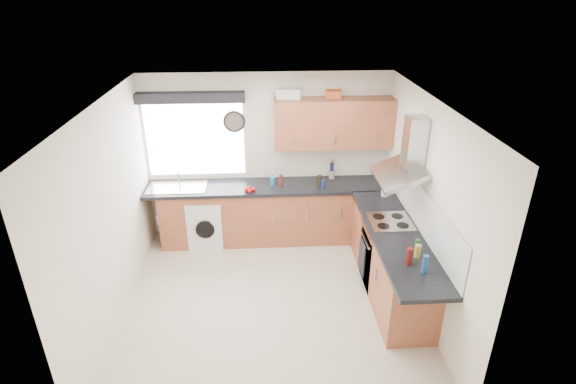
{
  "coord_description": "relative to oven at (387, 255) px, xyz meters",
  "views": [
    {
      "loc": [
        -0.07,
        -4.52,
        3.65
      ],
      "look_at": [
        0.25,
        0.85,
        1.1
      ],
      "focal_mm": 28.0,
      "sensor_mm": 36.0,
      "label": 1
    }
  ],
  "objects": [
    {
      "name": "wall_front",
      "position": [
        -1.5,
        -2.1,
        0.82
      ],
      "size": [
        3.6,
        0.02,
        2.5
      ],
      "primitive_type": "cube",
      "color": "silver",
      "rests_on": "ground_plane"
    },
    {
      "name": "ceiling",
      "position": [
        -1.5,
        -0.3,
        2.08
      ],
      "size": [
        3.6,
        3.6,
        0.02
      ],
      "primitive_type": "cube",
      "color": "white",
      "rests_on": "wall_back"
    },
    {
      "name": "ground_plane",
      "position": [
        -1.5,
        -0.3,
        -0.42
      ],
      "size": [
        3.6,
        3.6,
        0.0
      ],
      "primitive_type": "plane",
      "color": "beige"
    },
    {
      "name": "bottle_0",
      "position": [
        0.09,
        -0.72,
        0.57
      ],
      "size": [
        0.05,
        0.05,
        0.18
      ],
      "primitive_type": "cylinder",
      "color": "#17411E",
      "rests_on": "worktop_right"
    },
    {
      "name": "jar_2",
      "position": [
        -0.54,
        1.4,
        0.61
      ],
      "size": [
        0.06,
        0.06,
        0.25
      ],
      "primitive_type": "cylinder",
      "color": "#1C164B",
      "rests_on": "worktop_back"
    },
    {
      "name": "upper_cabinets",
      "position": [
        -0.55,
        1.32,
        1.38
      ],
      "size": [
        1.7,
        0.35,
        0.7
      ],
      "primitive_type": "cube",
      "color": "brown",
      "rests_on": "wall_back"
    },
    {
      "name": "base_cab_right",
      "position": [
        0.01,
        -0.15,
        0.01
      ],
      "size": [
        0.58,
        2.1,
        0.86
      ],
      "primitive_type": "cube",
      "color": "brown",
      "rests_on": "ground_plane"
    },
    {
      "name": "splashback",
      "position": [
        0.29,
        0.0,
        0.75
      ],
      "size": [
        0.01,
        3.0,
        0.54
      ],
      "primitive_type": "cube",
      "color": "white",
      "rests_on": "wall_right"
    },
    {
      "name": "storage_box",
      "position": [
        -0.56,
        1.42,
        1.78
      ],
      "size": [
        0.25,
        0.22,
        0.1
      ],
      "primitive_type": "cube",
      "rotation": [
        0.0,
        0.0,
        -0.17
      ],
      "color": "#C35023",
      "rests_on": "upper_cabinets"
    },
    {
      "name": "washing_machine",
      "position": [
        -2.44,
        1.14,
        -0.05
      ],
      "size": [
        0.54,
        0.52,
        0.75
      ],
      "primitive_type": "cube",
      "rotation": [
        0.0,
        0.0,
        -0.06
      ],
      "color": "silver",
      "rests_on": "ground_plane"
    },
    {
      "name": "sink",
      "position": [
        -2.83,
        1.2,
        0.52
      ],
      "size": [
        0.84,
        0.46,
        0.1
      ],
      "primitive_type": null,
      "color": "#ABABAB",
      "rests_on": "worktop_back"
    },
    {
      "name": "window",
      "position": [
        -2.55,
        1.49,
        1.12
      ],
      "size": [
        1.4,
        0.02,
        1.1
      ],
      "primitive_type": "cube",
      "color": "silver",
      "rests_on": "wall_back"
    },
    {
      "name": "wall_right",
      "position": [
        0.3,
        -0.3,
        0.82
      ],
      "size": [
        0.02,
        3.6,
        2.5
      ],
      "primitive_type": "cube",
      "color": "silver",
      "rests_on": "ground_plane"
    },
    {
      "name": "jar_0",
      "position": [
        -1.43,
        1.3,
        0.57
      ],
      "size": [
        0.04,
        0.04,
        0.17
      ],
      "primitive_type": "cylinder",
      "color": "#AAA291",
      "rests_on": "worktop_back"
    },
    {
      "name": "bottle_1",
      "position": [
        0.06,
        -1.07,
        0.59
      ],
      "size": [
        0.06,
        0.06,
        0.2
      ],
      "primitive_type": "cylinder",
      "color": "navy",
      "rests_on": "worktop_right"
    },
    {
      "name": "casserole",
      "position": [
        -1.18,
        1.42,
        1.79
      ],
      "size": [
        0.38,
        0.31,
        0.14
      ],
      "primitive_type": "cube",
      "rotation": [
        0.0,
        0.0,
        -0.21
      ],
      "color": "silver",
      "rests_on": "upper_cabinets"
    },
    {
      "name": "bottle_3",
      "position": [
        -0.05,
        -0.91,
        0.58
      ],
      "size": [
        0.07,
        0.07,
        0.19
      ],
      "primitive_type": "cylinder",
      "color": "#501111",
      "rests_on": "worktop_right"
    },
    {
      "name": "worktop_right",
      "position": [
        0.0,
        -0.3,
        0.46
      ],
      "size": [
        0.62,
        2.42,
        0.05
      ],
      "primitive_type": "cube",
      "color": "black",
      "rests_on": "base_cab_right"
    },
    {
      "name": "base_cab_corner",
      "position": [
        0.0,
        1.2,
        0.01
      ],
      "size": [
        0.6,
        0.6,
        0.86
      ],
      "primitive_type": "cube",
      "color": "brown",
      "rests_on": "ground_plane"
    },
    {
      "name": "wall_clock",
      "position": [
        -1.97,
        1.48,
        1.37
      ],
      "size": [
        0.32,
        0.04,
        0.32
      ],
      "primitive_type": "cylinder",
      "rotation": [
        1.57,
        0.0,
        0.0
      ],
      "color": "black",
      "rests_on": "wall_back"
    },
    {
      "name": "base_cab_back",
      "position": [
        -1.6,
        1.21,
        0.01
      ],
      "size": [
        3.0,
        0.58,
        0.86
      ],
      "primitive_type": "cube",
      "color": "brown",
      "rests_on": "ground_plane"
    },
    {
      "name": "jar_3",
      "position": [
        -0.76,
        1.11,
        0.57
      ],
      "size": [
        0.07,
        0.07,
        0.18
      ],
      "primitive_type": "cylinder",
      "color": "black",
      "rests_on": "worktop_back"
    },
    {
      "name": "oven",
      "position": [
        0.0,
        0.0,
        0.0
      ],
      "size": [
        0.56,
        0.58,
        0.85
      ],
      "primitive_type": "cube",
      "color": "black",
      "rests_on": "ground_plane"
    },
    {
      "name": "bottle_2",
      "position": [
        0.08,
        -0.79,
        0.56
      ],
      "size": [
        0.07,
        0.07,
        0.15
      ],
      "primitive_type": "cylinder",
      "color": "olive",
      "rests_on": "worktop_right"
    },
    {
      "name": "jar_5",
      "position": [
        -0.71,
        1.07,
        0.55
      ],
      "size": [
        0.06,
        0.06,
        0.12
      ],
      "primitive_type": "cylinder",
      "color": "#16204D",
      "rests_on": "worktop_back"
    },
    {
      "name": "hob_plate",
      "position": [
        0.0,
        0.0,
        0.49
      ],
      "size": [
        0.52,
        0.52,
        0.01
      ],
      "primitive_type": "cube",
      "color": "#ABABAB",
      "rests_on": "worktop_right"
    },
    {
      "name": "wall_back",
      "position": [
        -1.5,
        1.5,
        0.82
      ],
      "size": [
        3.6,
        0.02,
        2.5
      ],
      "primitive_type": "cube",
      "color": "silver",
      "rests_on": "ground_plane"
    },
    {
      "name": "extractor_hood",
      "position": [
        0.1,
        -0.0,
        1.34
      ],
      "size": [
        0.52,
        0.78,
        0.66
      ],
      "primitive_type": null,
      "color": "#ABABAB",
      "rests_on": "wall_right"
    },
    {
      "name": "jar_1",
      "position": [
        -1.43,
        1.21,
        0.54
      ],
      "size": [
        0.07,
        0.07,
        0.12
      ],
      "primitive_type": "cylinder",
      "color": "#1D5E8C",
      "rests_on": "worktop_back"
    },
    {
      "name": "wall_left",
      "position": [
        -3.3,
        -0.3,
        0.82
      ],
      "size": [
        0.02,
        3.6,
        2.5
      ],
      "primitive_type": "cube",
      "color": "silver",
      "rests_on": "ground_plane"
    },
    {
      "name": "window_blind",
      "position": [
        -2.55,
        1.4,
        1.76
      ],
      "size": [
        1.5,
        0.18,
        0.14
      ],
      "primitive_type": "cube",
      "color": "black",
      "rests_on": "wall_back"
    },
    {
      "name": "tomato_cluster",
      "position": [
        -1.77,
        1.0,
        0.52
      ],
      "size": [
        0.17,
        0.17,
        0.06
      ],
      "primitive_type": null,
      "rotation": [
        0.0,
        0.0,
        -0.31
      ],
      "color": "red",
      "rests_on": "worktop_back"
    },
    {
      "name": "kitchen_roll",
      "position": [
        0.12,
        0.75,
        0.6
      ],
      "size": [
        0.12,
        0.12,
        0.23
      ],
      "primitive_type": "cylinder",
      "rotation": [
        0.0,
        0.0,
        0.23
      ],
      "color": "silver",
      "rests_on": "worktop_right"
    },
    {
      "name": "utensil_pot",
      "position": [
        -0.53,
        1.4,
        0.55
      ],
      "size": [
        0.11,
        0.11,
        0.13
      ],
      "primitive_type": "cylinder",
      "rotation": [
        0.0,
        0.0,
        -0.23
      ],
      "color": "gray",
      "rests_on": "worktop_back"
    },
    {
      "name": "jar_4",
      "position": [
        -1.31,
        1.15,
        0.57
      ],
      "size": [
        0.06,
        0.06,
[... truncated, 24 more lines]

